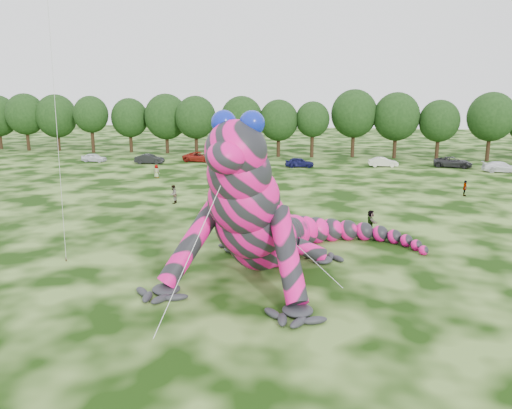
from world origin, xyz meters
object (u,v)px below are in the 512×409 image
Objects in this scene: car_1 at (150,159)px; spectator_5 at (371,222)px; tree_5 at (166,124)px; car_2 at (200,157)px; inflatable_gecko at (268,188)px; car_7 at (502,167)px; car_0 at (94,158)px; tree_12 at (439,130)px; car_4 at (299,162)px; tree_8 at (279,128)px; tree_2 at (57,123)px; tree_3 at (92,124)px; car_5 at (383,162)px; tree_10 at (354,123)px; car_6 at (453,162)px; tree_11 at (396,126)px; tree_1 at (26,122)px; spectator_4 at (156,171)px; car_3 at (237,160)px; tree_4 at (130,125)px; tree_9 at (312,129)px; spectator_3 at (465,188)px; tree_7 at (242,126)px; tree_13 at (490,127)px; spectator_1 at (173,194)px.

car_1 is 42.76m from spectator_5.
tree_5 reaches higher than car_2.
inflatable_gecko is 4.04× the size of car_7.
car_0 is 15.71m from car_2.
tree_12 reaches higher than car_4.
tree_5 is 5.63× the size of spectator_5.
tree_8 is 28.33m from car_0.
inflatable_gecko is 67.99m from tree_2.
tree_3 reaches higher than tree_8.
car_5 is (-8.64, -8.89, -3.83)m from tree_12.
tree_10 is 2.23× the size of car_7.
tree_2 is at bearing 166.93° from tree_3.
car_5 is (15.59, -8.13, -3.82)m from tree_8.
tree_3 is at bearing 30.05° from car_0.
tree_10 is at bearing 68.43° from car_6.
spectator_5 is at bearing -139.99° from car_2.
car_1 is at bearing -37.15° from tree_3.
car_1 is at bearing -161.51° from tree_11.
car_2 is 2.97× the size of spectator_5.
tree_12 is 51.70m from car_0.
tree_3 is at bearing -4.45° from tree_1.
car_4 is (43.00, -12.20, -4.15)m from tree_2.
tree_3 is 1.85× the size of car_6.
car_4 is 19.89m from spectator_4.
car_1 reaches higher than car_3.
inflatable_gecko is 33.53m from spectator_4.
tree_11 is at bearing 87.71° from inflatable_gecko.
car_5 is (47.09, -8.22, -4.07)m from tree_3.
tree_5 is (19.89, -0.33, 0.08)m from tree_2.
tree_4 is 5.20× the size of spectator_5.
tree_9 reaches higher than spectator_3.
tree_12 is at bearing -78.48° from car_1.
car_1 is at bearing -46.66° from spectator_4.
tree_7 is 16.06m from car_1.
tree_11 is 38.13m from spectator_4.
tree_5 is 30.52m from tree_10.
inflatable_gecko is 1.88× the size of tree_13.
car_5 is (21.46, -7.95, -4.08)m from tree_7.
car_7 is 3.00× the size of spectator_4.
spectator_4 is 14.61m from spectator_1.
spectator_4 is (13.19, -23.36, -3.74)m from tree_4.
car_3 is at bearing -133.87° from tree_9.
car_2 is at bearing -157.78° from tree_10.
car_5 is 0.78× the size of car_6.
tree_13 is 58.59m from car_0.
tree_1 reaches higher than tree_3.
tree_3 is at bearing -179.31° from tree_12.
spectator_3 is 18.10m from spectator_5.
spectator_1 is at bearing -89.71° from tree_7.
car_4 is 0.84× the size of car_7.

